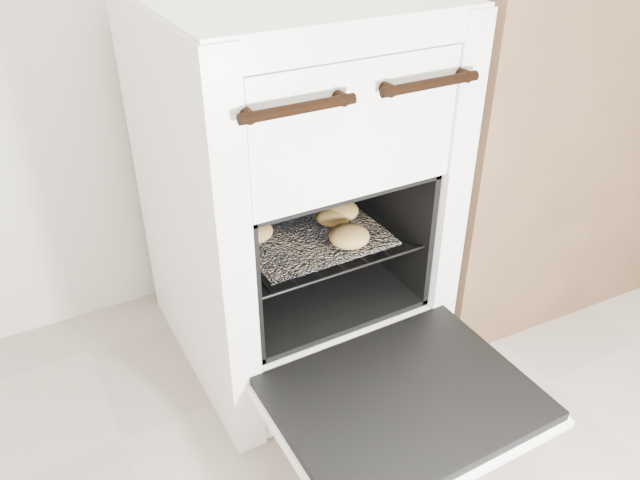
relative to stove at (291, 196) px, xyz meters
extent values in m
cube|color=white|center=(0.00, 0.01, 0.01)|extent=(0.59, 0.63, 0.90)
cylinder|color=black|center=(-0.14, -0.32, 0.34)|extent=(0.22, 0.02, 0.02)
cylinder|color=black|center=(0.14, -0.32, 0.34)|extent=(0.22, 0.02, 0.02)
cube|color=black|center=(0.00, -0.50, -0.24)|extent=(0.51, 0.39, 0.02)
cube|color=white|center=(0.00, -0.50, -0.25)|extent=(0.53, 0.41, 0.02)
cylinder|color=black|center=(-0.21, -0.06, -0.07)|extent=(0.01, 0.41, 0.01)
cylinder|color=black|center=(0.21, -0.06, -0.07)|extent=(0.01, 0.41, 0.01)
cylinder|color=black|center=(0.00, -0.26, -0.07)|extent=(0.42, 0.01, 0.01)
cylinder|color=black|center=(0.00, 0.13, -0.07)|extent=(0.42, 0.01, 0.01)
cylinder|color=black|center=(-0.18, -0.06, -0.07)|extent=(0.01, 0.39, 0.01)
cylinder|color=black|center=(-0.12, -0.06, -0.07)|extent=(0.01, 0.39, 0.01)
cylinder|color=black|center=(-0.06, -0.06, -0.07)|extent=(0.01, 0.39, 0.01)
cylinder|color=black|center=(0.00, -0.06, -0.07)|extent=(0.01, 0.39, 0.01)
cylinder|color=black|center=(0.06, -0.06, -0.07)|extent=(0.01, 0.39, 0.01)
cylinder|color=black|center=(0.12, -0.06, -0.07)|extent=(0.01, 0.39, 0.01)
cylinder|color=black|center=(0.18, -0.06, -0.07)|extent=(0.01, 0.39, 0.01)
cube|color=white|center=(0.00, -0.08, -0.06)|extent=(0.33, 0.29, 0.01)
ellipsoid|color=tan|center=(-0.13, -0.06, -0.03)|extent=(0.10, 0.10, 0.04)
ellipsoid|color=tan|center=(0.10, -0.07, -0.04)|extent=(0.12, 0.12, 0.04)
ellipsoid|color=tan|center=(0.05, -0.18, -0.03)|extent=(0.11, 0.11, 0.05)
ellipsoid|color=tan|center=(0.07, -0.08, -0.04)|extent=(0.09, 0.09, 0.04)
cube|color=brown|center=(0.85, 0.02, 0.05)|extent=(1.02, 0.71, 0.99)
camera|label=1|loc=(-0.59, -1.21, 0.70)|focal=35.00mm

